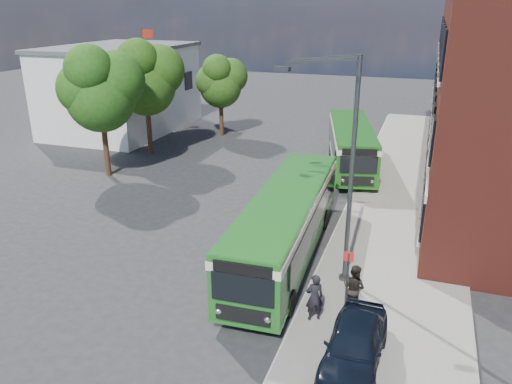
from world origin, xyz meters
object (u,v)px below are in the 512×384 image
at_px(bus_rear, 351,142).
at_px(parked_car, 354,344).
at_px(bus_front, 286,219).
at_px(street_lamp, 342,170).

relative_size(bus_rear, parked_car, 2.62).
bearing_deg(bus_rear, parked_car, -80.66).
relative_size(bus_front, parked_car, 2.97).
bearing_deg(street_lamp, bus_rear, 96.89).
xyz_separation_m(street_lamp, bus_front, (-2.51, 1.40, -2.96)).
distance_m(street_lamp, bus_rear, 15.59).
distance_m(street_lamp, parked_car, 6.53).
height_order(street_lamp, bus_front, street_lamp).
xyz_separation_m(bus_rear, parked_car, (3.32, -20.20, -0.96)).
bearing_deg(bus_front, street_lamp, -29.02).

